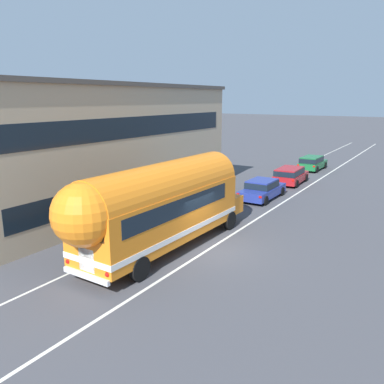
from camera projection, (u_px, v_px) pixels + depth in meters
ground_plane at (208, 250)px, 18.54m from camera, size 300.00×300.00×0.00m
lane_markings at (271, 194)px, 29.23m from camera, size 3.63×80.00×0.01m
roadside_building at (86, 145)px, 26.04m from camera, size 9.66×20.67×7.84m
painted_bus at (159, 204)px, 17.72m from camera, size 2.74×11.97×4.12m
car_lead at (262, 188)px, 27.75m from camera, size 1.97×4.63×1.37m
car_second at (290, 175)px, 32.54m from camera, size 2.10×4.34×1.37m
car_third at (312, 162)px, 38.87m from camera, size 1.93×4.35×1.37m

